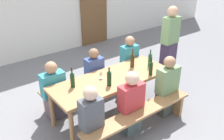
# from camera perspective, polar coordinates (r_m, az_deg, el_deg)

# --- Properties ---
(ground_plane) EXTENTS (24.00, 24.00, 0.00)m
(ground_plane) POSITION_cam_1_polar(r_m,az_deg,el_deg) (4.70, 0.00, -9.85)
(ground_plane) COLOR slate
(wooden_door) EXTENTS (0.90, 0.06, 2.10)m
(wooden_door) POSITION_cam_1_polar(r_m,az_deg,el_deg) (7.72, -4.12, 13.46)
(wooden_door) COLOR brown
(wooden_door) RESTS_ON ground
(tasting_table) EXTENTS (2.16, 0.80, 0.75)m
(tasting_table) POSITION_cam_1_polar(r_m,az_deg,el_deg) (4.34, 0.00, -2.68)
(tasting_table) COLOR #9E7247
(tasting_table) RESTS_ON ground
(bench_near) EXTENTS (2.06, 0.30, 0.45)m
(bench_near) POSITION_cam_1_polar(r_m,az_deg,el_deg) (4.07, 6.08, -10.40)
(bench_near) COLOR #9E7247
(bench_near) RESTS_ON ground
(bench_far) EXTENTS (2.06, 0.30, 0.45)m
(bench_far) POSITION_cam_1_polar(r_m,az_deg,el_deg) (4.99, -4.87, -2.72)
(bench_far) COLOR #9E7247
(bench_far) RESTS_ON ground
(wine_bottle_0) EXTENTS (0.07, 0.07, 0.33)m
(wine_bottle_0) POSITION_cam_1_polar(r_m,az_deg,el_deg) (4.40, 8.79, 0.38)
(wine_bottle_0) COLOR #143319
(wine_bottle_0) RESTS_ON tasting_table
(wine_bottle_1) EXTENTS (0.08, 0.08, 0.35)m
(wine_bottle_1) POSITION_cam_1_polar(r_m,az_deg,el_deg) (4.65, 4.64, 2.22)
(wine_bottle_1) COLOR #332814
(wine_bottle_1) RESTS_ON tasting_table
(wine_bottle_2) EXTENTS (0.07, 0.07, 0.32)m
(wine_bottle_2) POSITION_cam_1_polar(r_m,az_deg,el_deg) (4.02, -0.64, -1.94)
(wine_bottle_2) COLOR #143319
(wine_bottle_2) RESTS_ON tasting_table
(wine_bottle_3) EXTENTS (0.07, 0.07, 0.34)m
(wine_bottle_3) POSITION_cam_1_polar(r_m,az_deg,el_deg) (4.69, 8.60, 2.19)
(wine_bottle_3) COLOR #194723
(wine_bottle_3) RESTS_ON tasting_table
(wine_bottle_4) EXTENTS (0.07, 0.07, 0.34)m
(wine_bottle_4) POSITION_cam_1_polar(r_m,az_deg,el_deg) (4.03, -8.95, -2.23)
(wine_bottle_4) COLOR #143319
(wine_bottle_4) RESTS_ON tasting_table
(wine_glass_0) EXTENTS (0.06, 0.06, 0.15)m
(wine_glass_0) POSITION_cam_1_polar(r_m,az_deg,el_deg) (4.24, -2.53, -0.73)
(wine_glass_0) COLOR silver
(wine_glass_0) RESTS_ON tasting_table
(wine_glass_1) EXTENTS (0.07, 0.07, 0.16)m
(wine_glass_1) POSITION_cam_1_polar(r_m,az_deg,el_deg) (4.27, 3.86, -0.31)
(wine_glass_1) COLOR silver
(wine_glass_1) RESTS_ON tasting_table
(seated_guest_near_0) EXTENTS (0.32, 0.24, 1.11)m
(seated_guest_near_0) POSITION_cam_1_polar(r_m,az_deg,el_deg) (3.66, -4.67, -11.56)
(seated_guest_near_0) COLOR navy
(seated_guest_near_0) RESTS_ON ground
(seated_guest_near_1) EXTENTS (0.41, 0.24, 1.10)m
(seated_guest_near_1) POSITION_cam_1_polar(r_m,az_deg,el_deg) (4.04, 4.32, -7.74)
(seated_guest_near_1) COLOR #485959
(seated_guest_near_1) RESTS_ON ground
(seated_guest_near_2) EXTENTS (0.42, 0.24, 1.13)m
(seated_guest_near_2) POSITION_cam_1_polar(r_m,az_deg,el_deg) (4.56, 12.33, -3.88)
(seated_guest_near_2) COLOR #434841
(seated_guest_near_2) RESTS_ON ground
(seated_guest_far_0) EXTENTS (0.41, 0.24, 1.09)m
(seated_guest_far_0) POSITION_cam_1_polar(r_m,az_deg,el_deg) (4.47, -13.04, -4.88)
(seated_guest_far_0) COLOR #4F4654
(seated_guest_far_0) RESTS_ON ground
(seated_guest_far_1) EXTENTS (0.34, 0.24, 1.11)m
(seated_guest_far_1) POSITION_cam_1_polar(r_m,az_deg,el_deg) (4.80, -3.95, -1.61)
(seated_guest_far_1) COLOR #4A2F64
(seated_guest_far_1) RESTS_ON ground
(seated_guest_far_2) EXTENTS (0.35, 0.24, 1.17)m
(seated_guest_far_2) POSITION_cam_1_polar(r_m,az_deg,el_deg) (5.26, 3.89, 1.38)
(seated_guest_far_2) COLOR #442D3D
(seated_guest_far_2) RESTS_ON ground
(standing_host) EXTENTS (0.35, 0.24, 1.73)m
(standing_host) POSITION_cam_1_polar(r_m,az_deg,el_deg) (5.40, 12.76, 4.85)
(standing_host) COLOR #3E314E
(standing_host) RESTS_ON ground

